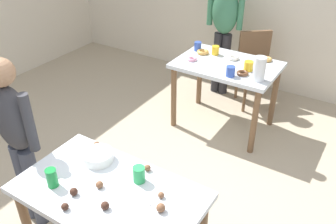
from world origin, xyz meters
The scene contains 27 objects.
dining_table_near centered at (0.02, -0.07, 0.63)m, with size 1.12×0.66×0.75m.
dining_table_far centered at (-0.15, 1.99, 0.63)m, with size 1.03×0.71×0.75m.
chair_far_table centered at (-0.07, 2.68, 0.50)m, with size 0.56×0.56×0.87m.
person_girl_near centered at (-0.82, -0.04, 0.82)m, with size 0.45×0.22×1.39m.
person_adult_far centered at (-0.52, 2.69, 0.94)m, with size 0.45×0.21×1.56m.
mixing_bowl centered at (-0.22, 0.11, 0.78)m, with size 0.20×0.20×0.07m, color white.
soda_can centered at (-0.29, -0.22, 0.81)m, with size 0.07×0.07×0.12m, color #198438.
fork_near centered at (0.22, -0.04, 0.75)m, with size 0.17×0.02×0.01m, color silver.
cup_near_0 centered at (0.13, 0.09, 0.80)m, with size 0.07×0.07×0.11m, color green.
cake_ball_0 centered at (-0.04, -0.08, 0.77)m, with size 0.05×0.05×0.05m, color brown.
cake_ball_2 centered at (-0.09, -0.31, 0.77)m, with size 0.04×0.04×0.04m, color #3D2319.
cake_ball_3 centered at (0.11, 0.20, 0.77)m, with size 0.04×0.04×0.04m, color brown.
cake_ball_4 centered at (-0.13, -0.20, 0.77)m, with size 0.05×0.05×0.05m, color #3D2319.
cake_ball_5 centered at (0.10, -0.19, 0.77)m, with size 0.05×0.05×0.05m, color #3D2319.
cake_ball_6 centered at (0.37, -0.04, 0.78)m, with size 0.05×0.05×0.05m, color brown.
cake_ball_7 centered at (0.32, 0.05, 0.77)m, with size 0.04×0.04×0.04m, color brown.
cake_ball_8 centered at (-0.32, 0.21, 0.77)m, with size 0.05×0.05×0.05m, color brown.
pitcher_far centered at (0.26, 1.79, 0.87)m, with size 0.11×0.11×0.23m, color white.
cup_far_0 centered at (-0.35, 2.14, 0.80)m, with size 0.08×0.08×0.10m, color yellow.
cup_far_1 centered at (0.00, 1.73, 0.80)m, with size 0.09×0.09×0.10m, color #3351B2.
cup_far_2 centered at (-0.57, 2.13, 0.80)m, with size 0.08×0.08×0.10m, color #3351B2.
cup_far_3 centered at (0.10, 1.95, 0.80)m, with size 0.09×0.09×0.09m, color yellow.
donut_far_0 centered at (-0.48, 2.09, 0.77)m, with size 0.13×0.13×0.04m, color gold.
donut_far_1 centered at (-0.13, 2.12, 0.77)m, with size 0.12×0.12×0.04m, color white.
donut_far_2 centered at (0.09, 1.82, 0.77)m, with size 0.12×0.12×0.03m, color brown.
donut_far_3 centered at (0.17, 2.27, 0.77)m, with size 0.12×0.12×0.03m, color gold.
donut_far_4 centered at (-0.49, 1.86, 0.76)m, with size 0.10×0.10×0.03m, color pink.
Camera 1 is at (1.16, -1.21, 2.27)m, focal length 38.58 mm.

